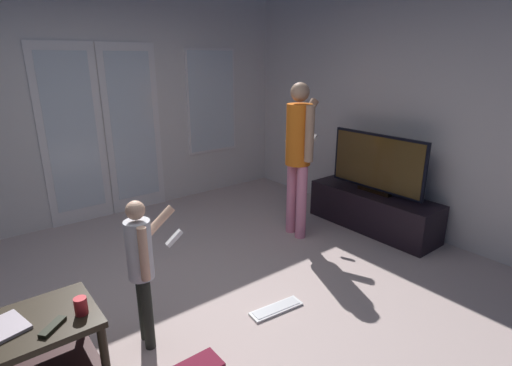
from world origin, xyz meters
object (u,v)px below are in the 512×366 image
object	(u,v)px
cup_near_edge	(81,306)
dvd_remote_slim	(53,327)
flat_screen_tv	(377,164)
person_adult	(299,147)
person_child	(142,261)
coffee_table	(14,350)
loose_keyboard	(276,309)
tv_stand	(373,210)

from	to	relation	value
cup_near_edge	dvd_remote_slim	size ratio (longest dim) A/B	0.61
flat_screen_tv	person_adult	distance (m)	0.93
person_adult	person_child	xyz separation A→B (m)	(-2.03, -0.64, -0.36)
coffee_table	person_adult	distance (m)	2.95
coffee_table	flat_screen_tv	size ratio (longest dim) A/B	0.77
cup_near_edge	loose_keyboard	bearing A→B (deg)	-6.84
cup_near_edge	coffee_table	bearing A→B (deg)	164.19
person_adult	person_child	bearing A→B (deg)	-162.51
loose_keyboard	cup_near_edge	size ratio (longest dim) A/B	4.37
person_child	coffee_table	bearing A→B (deg)	-178.66
person_adult	loose_keyboard	distance (m)	1.74
coffee_table	flat_screen_tv	xyz separation A→B (m)	(3.60, 0.23, 0.42)
coffee_table	tv_stand	xyz separation A→B (m)	(3.60, 0.23, -0.13)
person_adult	cup_near_edge	size ratio (longest dim) A/B	16.12
flat_screen_tv	person_child	size ratio (longest dim) A/B	1.10
dvd_remote_slim	coffee_table	bearing A→B (deg)	103.61
coffee_table	loose_keyboard	xyz separation A→B (m)	(1.70, -0.26, -0.34)
tv_stand	person_adult	bearing A→B (deg)	151.74
coffee_table	cup_near_edge	xyz separation A→B (m)	(0.35, -0.10, 0.19)
person_adult	person_child	world-z (taller)	person_adult
flat_screen_tv	dvd_remote_slim	size ratio (longest dim) A/B	6.82
person_child	cup_near_edge	size ratio (longest dim) A/B	10.19
flat_screen_tv	person_adult	bearing A→B (deg)	151.89
coffee_table	flat_screen_tv	bearing A→B (deg)	3.70
tv_stand	loose_keyboard	size ratio (longest dim) A/B	3.33
flat_screen_tv	person_adult	size ratio (longest dim) A/B	0.70
coffee_table	person_adult	bearing A→B (deg)	13.21
loose_keyboard	coffee_table	bearing A→B (deg)	171.28
person_child	loose_keyboard	xyz separation A→B (m)	(0.93, -0.28, -0.62)
tv_stand	person_adult	xyz separation A→B (m)	(-0.80, 0.43, 0.77)
tv_stand	person_adult	world-z (taller)	person_adult
loose_keyboard	person_child	bearing A→B (deg)	163.30
coffee_table	dvd_remote_slim	bearing A→B (deg)	-35.86
flat_screen_tv	cup_near_edge	distance (m)	3.27
person_adult	person_child	distance (m)	2.16
flat_screen_tv	dvd_remote_slim	world-z (taller)	flat_screen_tv
tv_stand	dvd_remote_slim	distance (m)	3.44
tv_stand	flat_screen_tv	size ratio (longest dim) A/B	1.30
tv_stand	person_child	distance (m)	2.86
dvd_remote_slim	loose_keyboard	bearing A→B (deg)	-45.27
loose_keyboard	dvd_remote_slim	bearing A→B (deg)	175.26
dvd_remote_slim	tv_stand	bearing A→B (deg)	-34.43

